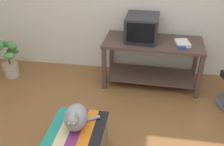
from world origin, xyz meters
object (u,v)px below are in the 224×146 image
at_px(tv_monitor, 142,27).
at_px(book, 182,43).
at_px(keyboard, 140,43).
at_px(cat, 76,117).
at_px(ottoman_with_blanket, 78,141).
at_px(desk, 152,55).
at_px(potted_plant, 8,58).
at_px(stapler, 182,48).

bearing_deg(tv_monitor, book, -12.28).
height_order(keyboard, cat, keyboard).
bearing_deg(tv_monitor, ottoman_with_blanket, -105.88).
xyz_separation_m(desk, tv_monitor, (-0.18, 0.08, 0.39)).
distance_m(ottoman_with_blanket, cat, 0.31).
distance_m(desk, tv_monitor, 0.43).
bearing_deg(book, desk, 161.09).
relative_size(keyboard, potted_plant, 0.62).
relative_size(ottoman_with_blanket, potted_plant, 0.95).
bearing_deg(book, cat, -136.37).
xyz_separation_m(keyboard, cat, (-0.54, -1.45, -0.21)).
distance_m(ottoman_with_blanket, potted_plant, 2.13).
bearing_deg(stapler, potted_plant, 94.50).
distance_m(desk, cat, 1.75).
bearing_deg(desk, ottoman_with_blanket, -112.24).
distance_m(tv_monitor, ottoman_with_blanket, 1.89).
height_order(book, potted_plant, book).
height_order(desk, keyboard, keyboard).
xyz_separation_m(book, potted_plant, (-2.65, -0.08, -0.39)).
height_order(keyboard, book, book).
bearing_deg(desk, cat, -112.50).
bearing_deg(potted_plant, stapler, -1.90).
distance_m(cat, potted_plant, 2.12).
relative_size(ottoman_with_blanket, cat, 1.67).
distance_m(book, cat, 1.91).
xyz_separation_m(cat, stapler, (1.10, 1.37, 0.22)).
bearing_deg(book, ottoman_with_blanket, -136.12).
relative_size(tv_monitor, book, 2.14).
xyz_separation_m(tv_monitor, cat, (-0.54, -1.67, -0.37)).
xyz_separation_m(potted_plant, stapler, (2.63, -0.09, 0.39)).
distance_m(keyboard, potted_plant, 2.11).
height_order(desk, cat, desk).
distance_m(desk, keyboard, 0.33).
xyz_separation_m(cat, potted_plant, (-1.53, 1.45, -0.17)).
distance_m(tv_monitor, cat, 1.80).
distance_m(cat, stapler, 1.77).
bearing_deg(keyboard, tv_monitor, 94.02).
xyz_separation_m(book, cat, (-1.12, -1.53, -0.22)).
distance_m(keyboard, cat, 1.56).
bearing_deg(potted_plant, book, 1.63).
bearing_deg(stapler, ottoman_with_blanket, 147.97).
relative_size(desk, potted_plant, 2.24).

